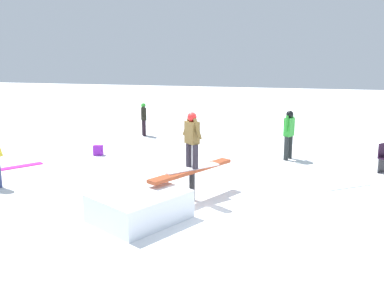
{
  "coord_description": "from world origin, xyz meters",
  "views": [
    {
      "loc": [
        -9.47,
        -2.15,
        3.58
      ],
      "look_at": [
        0.0,
        0.0,
        1.38
      ],
      "focal_mm": 40.0,
      "sensor_mm": 36.0,
      "label": 1
    }
  ],
  "objects_px": {
    "bystander_black": "(144,117)",
    "loose_snowboard_white": "(346,186)",
    "rail_feature": "(192,173)",
    "bystander_green": "(289,132)",
    "main_rider_on_rail": "(192,141)",
    "backpack_on_snow": "(98,150)",
    "loose_snowboard_magenta": "(21,166)"
  },
  "relations": [
    {
      "from": "bystander_black",
      "to": "loose_snowboard_white",
      "type": "distance_m",
      "value": 9.04
    },
    {
      "from": "rail_feature",
      "to": "bystander_green",
      "type": "bearing_deg",
      "value": 3.86
    },
    {
      "from": "main_rider_on_rail",
      "to": "backpack_on_snow",
      "type": "relative_size",
      "value": 3.97
    },
    {
      "from": "loose_snowboard_magenta",
      "to": "loose_snowboard_white",
      "type": "height_order",
      "value": "same"
    },
    {
      "from": "backpack_on_snow",
      "to": "bystander_green",
      "type": "bearing_deg",
      "value": 178.84
    },
    {
      "from": "bystander_green",
      "to": "backpack_on_snow",
      "type": "height_order",
      "value": "bystander_green"
    },
    {
      "from": "loose_snowboard_white",
      "to": "backpack_on_snow",
      "type": "distance_m",
      "value": 8.0
    },
    {
      "from": "main_rider_on_rail",
      "to": "rail_feature",
      "type": "bearing_deg",
      "value": 0.0
    },
    {
      "from": "rail_feature",
      "to": "bystander_green",
      "type": "relative_size",
      "value": 1.49
    },
    {
      "from": "main_rider_on_rail",
      "to": "loose_snowboard_magenta",
      "type": "relative_size",
      "value": 1.04
    },
    {
      "from": "main_rider_on_rail",
      "to": "loose_snowboard_white",
      "type": "distance_m",
      "value": 4.41
    },
    {
      "from": "loose_snowboard_magenta",
      "to": "rail_feature",
      "type": "bearing_deg",
      "value": 112.99
    },
    {
      "from": "loose_snowboard_magenta",
      "to": "main_rider_on_rail",
      "type": "bearing_deg",
      "value": 112.99
    },
    {
      "from": "bystander_green",
      "to": "backpack_on_snow",
      "type": "relative_size",
      "value": 4.72
    },
    {
      "from": "bystander_green",
      "to": "loose_snowboard_white",
      "type": "bearing_deg",
      "value": 55.92
    },
    {
      "from": "main_rider_on_rail",
      "to": "loose_snowboard_magenta",
      "type": "height_order",
      "value": "main_rider_on_rail"
    },
    {
      "from": "bystander_green",
      "to": "bystander_black",
      "type": "bearing_deg",
      "value": -88.67
    },
    {
      "from": "rail_feature",
      "to": "loose_snowboard_magenta",
      "type": "relative_size",
      "value": 1.84
    },
    {
      "from": "bystander_black",
      "to": "loose_snowboard_magenta",
      "type": "bearing_deg",
      "value": -49.49
    },
    {
      "from": "bystander_black",
      "to": "loose_snowboard_magenta",
      "type": "distance_m",
      "value": 5.81
    },
    {
      "from": "main_rider_on_rail",
      "to": "bystander_black",
      "type": "xyz_separation_m",
      "value": [
        7.04,
        3.64,
        -0.68
      ]
    },
    {
      "from": "rail_feature",
      "to": "loose_snowboard_magenta",
      "type": "distance_m",
      "value": 6.06
    },
    {
      "from": "main_rider_on_rail",
      "to": "loose_snowboard_white",
      "type": "relative_size",
      "value": 0.9
    },
    {
      "from": "backpack_on_snow",
      "to": "loose_snowboard_magenta",
      "type": "bearing_deg",
      "value": 38.94
    },
    {
      "from": "main_rider_on_rail",
      "to": "bystander_green",
      "type": "xyz_separation_m",
      "value": [
        4.44,
        -2.21,
        -0.54
      ]
    },
    {
      "from": "loose_snowboard_white",
      "to": "backpack_on_snow",
      "type": "height_order",
      "value": "backpack_on_snow"
    },
    {
      "from": "rail_feature",
      "to": "loose_snowboard_magenta",
      "type": "height_order",
      "value": "rail_feature"
    },
    {
      "from": "rail_feature",
      "to": "loose_snowboard_white",
      "type": "distance_m",
      "value": 4.22
    },
    {
      "from": "loose_snowboard_magenta",
      "to": "backpack_on_snow",
      "type": "distance_m",
      "value": 2.54
    },
    {
      "from": "main_rider_on_rail",
      "to": "loose_snowboard_white",
      "type": "height_order",
      "value": "main_rider_on_rail"
    },
    {
      "from": "bystander_green",
      "to": "loose_snowboard_white",
      "type": "relative_size",
      "value": 1.07
    },
    {
      "from": "loose_snowboard_magenta",
      "to": "backpack_on_snow",
      "type": "height_order",
      "value": "backpack_on_snow"
    }
  ]
}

